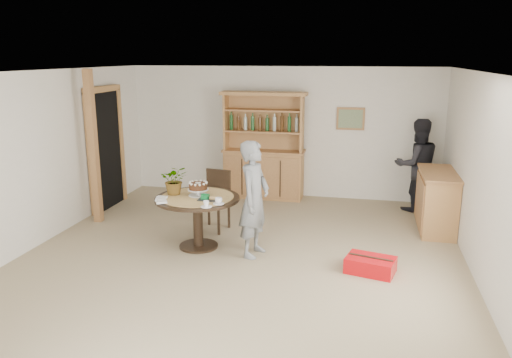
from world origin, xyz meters
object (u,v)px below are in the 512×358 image
at_px(dining_table, 198,207).
at_px(teen_boy, 254,199).
at_px(sideboard, 437,201).
at_px(hutch, 264,162).
at_px(red_suitcase, 370,265).
at_px(dining_chair, 216,196).
at_px(adult_person, 417,165).

height_order(dining_table, teen_boy, teen_boy).
distance_m(sideboard, dining_table, 3.76).
xyz_separation_m(hutch, red_suitcase, (2.04, -3.13, -0.59)).
bearing_deg(dining_chair, red_suitcase, -15.88).
relative_size(dining_chair, adult_person, 0.57).
bearing_deg(adult_person, dining_chair, 9.73).
bearing_deg(teen_boy, adult_person, -30.84).
distance_m(dining_table, teen_boy, 0.88).
relative_size(hutch, dining_table, 1.70).
xyz_separation_m(hutch, sideboard, (3.04, -1.24, -0.22)).
bearing_deg(dining_chair, dining_table, -80.75).
bearing_deg(adult_person, dining_table, 19.94).
distance_m(teen_boy, adult_person, 3.53).
bearing_deg(dining_chair, hutch, 89.18).
bearing_deg(hutch, sideboard, -22.21).
height_order(teen_boy, red_suitcase, teen_boy).
distance_m(hutch, adult_person, 2.81).
xyz_separation_m(dining_table, red_suitcase, (2.43, -0.36, -0.50)).
bearing_deg(teen_boy, hutch, 19.83).
bearing_deg(sideboard, adult_person, 103.50).
bearing_deg(adult_person, teen_boy, 29.85).
bearing_deg(teen_boy, dining_chair, 52.83).
xyz_separation_m(sideboard, dining_table, (-3.43, -1.53, 0.13)).
height_order(sideboard, dining_table, sideboard).
bearing_deg(dining_table, adult_person, 38.43).
xyz_separation_m(dining_chair, red_suitcase, (2.42, -1.18, -0.43)).
height_order(hutch, adult_person, hutch).
distance_m(sideboard, dining_chair, 3.49).
distance_m(dining_table, adult_person, 4.08).
bearing_deg(red_suitcase, adult_person, 89.28).
relative_size(teen_boy, red_suitcase, 2.36).
bearing_deg(hutch, dining_chair, -101.04).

